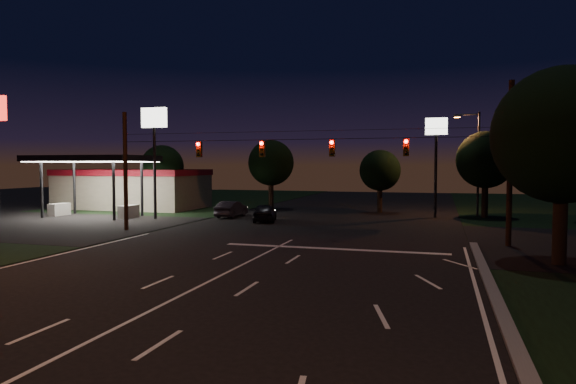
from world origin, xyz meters
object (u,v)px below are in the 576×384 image
at_px(utility_pole_right, 508,247).
at_px(car_oncoming_b, 232,209).
at_px(car_oncoming_a, 265,212).
at_px(tree_right_near, 562,137).

xyz_separation_m(utility_pole_right, car_oncoming_b, (-20.70, 10.43, 0.68)).
bearing_deg(car_oncoming_a, utility_pole_right, 140.28).
bearing_deg(car_oncoming_b, utility_pole_right, 152.97).
bearing_deg(tree_right_near, utility_pole_right, 107.53).
bearing_deg(car_oncoming_b, car_oncoming_a, 148.10).
bearing_deg(car_oncoming_a, car_oncoming_b, -45.76).
distance_m(utility_pole_right, car_oncoming_b, 23.19).
height_order(tree_right_near, car_oncoming_b, tree_right_near).
xyz_separation_m(tree_right_near, car_oncoming_a, (-18.37, 12.89, -4.97)).
relative_size(car_oncoming_a, car_oncoming_b, 1.00).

